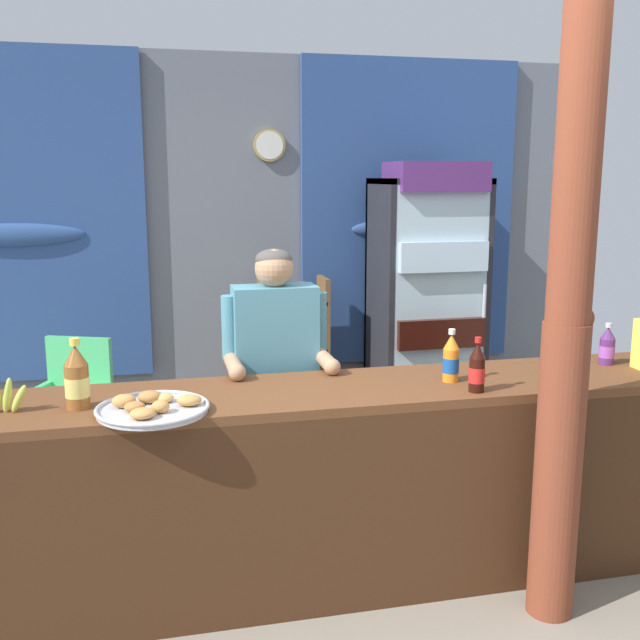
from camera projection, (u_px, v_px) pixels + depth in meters
The scene contains 13 objects.
ground_plane at pixel (281, 517), 4.03m from camera, with size 7.37×7.37×0.00m, color gray.
back_wall_curtained at pixel (235, 241), 5.35m from camera, with size 5.51×0.22×2.67m.
stall_counter at pixel (346, 471), 3.20m from camera, with size 3.42×0.59×0.92m.
timber_post at pixel (567, 336), 2.93m from camera, with size 0.21×0.19×2.52m.
drink_fridge at pixel (427, 288), 5.21m from camera, with size 0.74×0.63×1.93m.
bottle_shelf_rack at pixel (293, 353), 5.27m from camera, with size 0.48×0.28×1.13m.
plastic_lawn_chair at pixel (71, 400), 4.47m from camera, with size 0.58×0.58×0.86m.
shopkeeper at pixel (276, 360), 3.65m from camera, with size 0.52×0.42×1.49m.
soda_bottle_iced_tea at pixel (77, 379), 2.93m from camera, with size 0.10×0.10×0.29m.
soda_bottle_cola at pixel (477, 369), 3.16m from camera, with size 0.07×0.07×0.24m.
soda_bottle_grape_soda at pixel (607, 347), 3.63m from camera, with size 0.07×0.07×0.21m.
soda_bottle_orange_soda at pixel (451, 359), 3.32m from camera, with size 0.07×0.07×0.24m.
pastry_tray at pixel (152, 407), 2.89m from camera, with size 0.45×0.45×0.07m.
Camera 1 is at (-0.64, -2.62, 1.83)m, focal length 41.37 mm.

